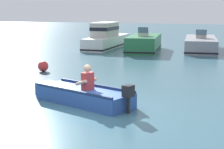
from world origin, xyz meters
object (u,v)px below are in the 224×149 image
mooring_buoy (43,66)px  moored_boat_green (144,44)px  moored_boat_grey (201,44)px  moored_boat_white (107,38)px  rowboat_with_person (82,95)px

mooring_buoy → moored_boat_green: bearing=75.2°
mooring_buoy → moored_boat_grey: bearing=61.6°
moored_boat_white → moored_boat_grey: 6.61m
moored_boat_white → mooring_buoy: moored_boat_white is taller
rowboat_with_person → moored_boat_green: bearing=96.0°
moored_boat_grey → mooring_buoy: size_ratio=13.36×
moored_boat_green → moored_boat_grey: moored_boat_green is taller
moored_boat_green → mooring_buoy: 9.55m
moored_boat_grey → moored_boat_green: bearing=-153.1°
moored_boat_green → mooring_buoy: moored_boat_green is taller
moored_boat_white → moored_boat_green: bearing=-22.4°
rowboat_with_person → moored_boat_grey: size_ratio=0.57×
moored_boat_green → mooring_buoy: (-2.44, -9.23, -0.26)m
moored_boat_white → moored_boat_grey: moored_boat_white is taller
moored_boat_green → moored_boat_white: bearing=157.6°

